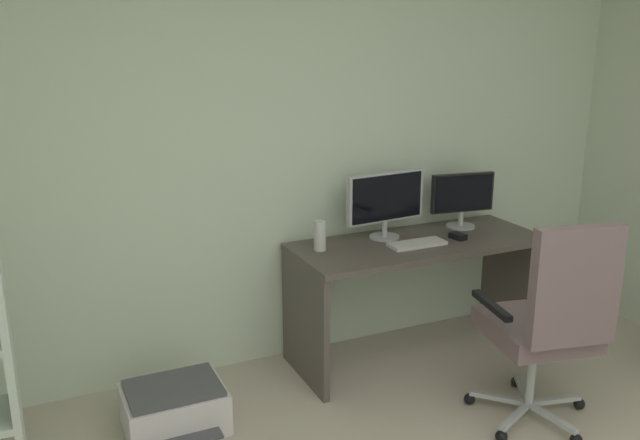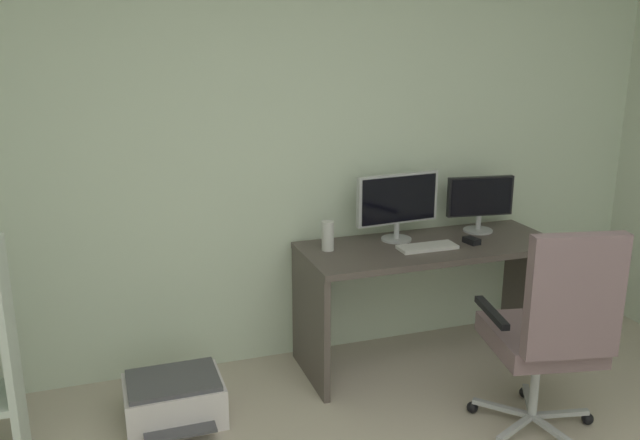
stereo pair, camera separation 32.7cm
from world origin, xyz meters
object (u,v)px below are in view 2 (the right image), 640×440
Objects in this scene: computer_mouse at (471,241)px; office_chair at (551,328)px; monitor_main at (398,202)px; monitor_secondary at (480,200)px; keyboard at (427,247)px; desk at (429,275)px; desktop_speaker at (328,236)px; printer at (174,400)px.

computer_mouse is 0.09× the size of office_chair.
monitor_main reaches higher than computer_mouse.
monitor_secondary is (0.56, 0.00, -0.03)m from monitor_main.
monitor_main reaches higher than monitor_secondary.
monitor_secondary is at bearing 24.38° from keyboard.
monitor_secondary reaches higher than keyboard.
monitor_secondary is at bearing 75.87° from office_chair.
monitor_secondary is at bearing 0.01° from monitor_main.
desk is at bearing 97.66° from office_chair.
desktop_speaker is at bearing 163.63° from keyboard.
printer is (-1.66, 0.76, -0.48)m from office_chair.
monitor_main reaches higher than desk.
office_chair is at bearing -82.34° from desk.
monitor_secondary is at bearing 18.88° from desk.
computer_mouse is (0.29, 0.00, 0.01)m from keyboard.
desk is at bearing -8.43° from desktop_speaker.
office_chair is at bearing -24.72° from printer.
keyboard is at bearing -65.57° from monitor_main.
keyboard is at bearing -16.42° from desktop_speaker.
monitor_secondary is 0.54m from keyboard.
desktop_speaker is at bearing -177.28° from monitor_secondary.
desk reaches higher than printer.
office_chair is (0.73, -1.04, -0.22)m from desktop_speaker.
computer_mouse is at bearing -27.91° from monitor_main.
office_chair reaches higher than keyboard.
desktop_speaker reaches higher than computer_mouse.
monitor_main is at bearing 114.48° from keyboard.
office_chair is (0.28, -1.09, -0.37)m from monitor_main.
printer is (-1.38, -0.32, -0.85)m from monitor_main.
monitor_main reaches higher than printer.
keyboard is (-0.46, -0.21, -0.19)m from monitor_secondary.
office_chair is (0.13, -0.95, 0.05)m from desk.
desktop_speaker is (-0.60, 0.09, 0.27)m from desk.
office_chair is (-0.27, -1.09, -0.34)m from monitor_secondary.
desktop_speaker is 0.15× the size of office_chair.
office_chair is (0.19, -0.88, -0.15)m from keyboard.
computer_mouse is at bearing -10.59° from desktop_speaker.
office_chair is 1.89m from printer.
computer_mouse is (0.38, -0.20, -0.22)m from monitor_main.
office_chair is at bearing -104.13° from monitor_secondary.
monitor_secondary is 0.38× the size of office_chair.
keyboard is 1.60m from printer.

